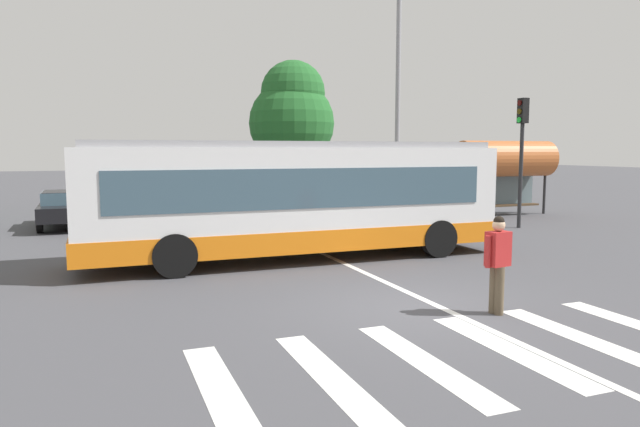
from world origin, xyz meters
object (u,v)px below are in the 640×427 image
object	(u,v)px
traffic_light_far_corner	(522,141)
background_tree_right	(292,114)
pedestrian_crossing_street	(498,259)
parked_car_black	(67,207)
bus_stop_shelter	(505,160)
city_transit_bus	(295,199)
parked_car_charcoal	(276,200)
parked_car_red	(137,204)
parked_car_champagne	(342,199)
parked_car_teal	(208,203)
twin_arm_street_lamp	(398,72)
parked_car_silver	(387,196)

from	to	relation	value
traffic_light_far_corner	background_tree_right	size ratio (longest dim) A/B	0.64
pedestrian_crossing_street	traffic_light_far_corner	size ratio (longest dim) A/B	0.36
parked_car_black	bus_stop_shelter	size ratio (longest dim) A/B	1.01
city_transit_bus	parked_car_charcoal	bearing A→B (deg)	76.43
parked_car_black	parked_car_red	size ratio (longest dim) A/B	1.00
background_tree_right	traffic_light_far_corner	bearing A→B (deg)	-65.73
background_tree_right	parked_car_red	bearing A→B (deg)	-147.75
city_transit_bus	parked_car_champagne	bearing A→B (deg)	59.41
parked_car_teal	parked_car_champagne	size ratio (longest dim) A/B	0.99
pedestrian_crossing_street	parked_car_champagne	size ratio (longest dim) A/B	0.38
pedestrian_crossing_street	parked_car_teal	size ratio (longest dim) A/B	0.38
twin_arm_street_lamp	background_tree_right	bearing A→B (deg)	110.57
parked_car_charcoal	traffic_light_far_corner	bearing A→B (deg)	-39.34
pedestrian_crossing_street	parked_car_silver	distance (m)	16.20
parked_car_red	twin_arm_street_lamp	bearing A→B (deg)	-8.35
parked_car_charcoal	parked_car_silver	size ratio (longest dim) A/B	1.00
traffic_light_far_corner	parked_car_charcoal	bearing A→B (deg)	140.66
parked_car_red	parked_car_teal	xyz separation A→B (m)	(2.70, -0.17, 0.00)
twin_arm_street_lamp	pedestrian_crossing_street	bearing A→B (deg)	-111.82
pedestrian_crossing_street	parked_car_black	size ratio (longest dim) A/B	0.38
parked_car_teal	twin_arm_street_lamp	size ratio (longest dim) A/B	0.45
parked_car_champagne	city_transit_bus	bearing A→B (deg)	-120.59
parked_car_black	traffic_light_far_corner	world-z (taller)	traffic_light_far_corner
bus_stop_shelter	parked_car_black	bearing A→B (deg)	171.13
parked_car_charcoal	traffic_light_far_corner	size ratio (longest dim) A/B	0.97
parked_car_teal	parked_car_silver	world-z (taller)	same
parked_car_charcoal	background_tree_right	bearing A→B (deg)	64.29
parked_car_charcoal	bus_stop_shelter	world-z (taller)	bus_stop_shelter
parked_car_red	parked_car_teal	size ratio (longest dim) A/B	1.00
parked_car_champagne	parked_car_silver	size ratio (longest dim) A/B	1.00
parked_car_black	bus_stop_shelter	distance (m)	17.94
parked_car_red	bus_stop_shelter	distance (m)	15.46
city_transit_bus	parked_car_black	world-z (taller)	city_transit_bus
parked_car_teal	parked_car_charcoal	bearing A→B (deg)	2.87
bus_stop_shelter	traffic_light_far_corner	bearing A→B (deg)	-121.23
parked_car_silver	pedestrian_crossing_street	bearing A→B (deg)	-111.04
parked_car_red	background_tree_right	size ratio (longest dim) A/B	0.61
parked_car_silver	background_tree_right	distance (m)	6.96
parked_car_charcoal	twin_arm_street_lamp	world-z (taller)	twin_arm_street_lamp
bus_stop_shelter	twin_arm_street_lamp	bearing A→B (deg)	166.32
parked_car_teal	parked_car_silver	bearing A→B (deg)	1.25
bus_stop_shelter	background_tree_right	size ratio (longest dim) A/B	0.61
pedestrian_crossing_street	background_tree_right	size ratio (longest dim) A/B	0.23
parked_car_red	traffic_light_far_corner	distance (m)	14.61
parked_car_black	parked_car_teal	xyz separation A→B (m)	(5.21, -0.24, 0.00)
city_transit_bus	background_tree_right	size ratio (longest dim) A/B	1.49
city_transit_bus	parked_car_silver	distance (m)	11.68
parked_car_black	parked_car_silver	bearing A→B (deg)	-0.29
twin_arm_street_lamp	background_tree_right	size ratio (longest dim) A/B	1.36
city_transit_bus	parked_car_champagne	size ratio (longest dim) A/B	2.41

